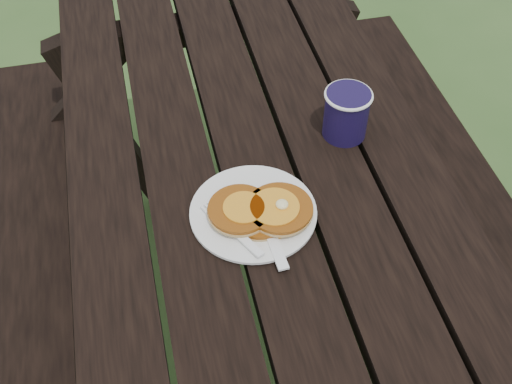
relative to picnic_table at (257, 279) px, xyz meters
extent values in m
plane|color=#335122|center=(0.00, 0.00, -0.37)|extent=(60.00, 60.00, 0.00)
cube|color=black|center=(0.00, 0.00, 0.36)|extent=(0.75, 1.80, 0.04)
cube|color=black|center=(-0.55, 0.00, 0.06)|extent=(0.25, 1.80, 0.04)
cube|color=black|center=(0.55, 0.00, 0.06)|extent=(0.25, 1.80, 0.04)
cylinder|color=white|center=(-0.03, -0.11, 0.39)|extent=(0.27, 0.27, 0.01)
cylinder|color=#8E4910|center=(-0.02, -0.12, 0.40)|extent=(0.12, 0.12, 0.01)
cylinder|color=#8E4910|center=(-0.06, -0.12, 0.41)|extent=(0.12, 0.12, 0.01)
cylinder|color=#8E4910|center=(0.01, -0.13, 0.41)|extent=(0.12, 0.12, 0.01)
cylinder|color=#C67D1C|center=(0.00, -0.13, 0.42)|extent=(0.09, 0.09, 0.00)
ellipsoid|color=#F4E59E|center=(0.02, -0.13, 0.42)|extent=(0.02, 0.02, 0.01)
cube|color=white|center=(-0.02, -0.16, 0.39)|extent=(0.03, 0.18, 0.00)
cylinder|color=#160E35|center=(0.21, 0.07, 0.44)|extent=(0.09, 0.09, 0.11)
torus|color=white|center=(0.21, 0.07, 0.49)|extent=(0.10, 0.10, 0.01)
cylinder|color=black|center=(0.21, 0.07, 0.48)|extent=(0.08, 0.08, 0.01)
camera|label=1|loc=(-0.20, -0.87, 1.31)|focal=45.00mm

